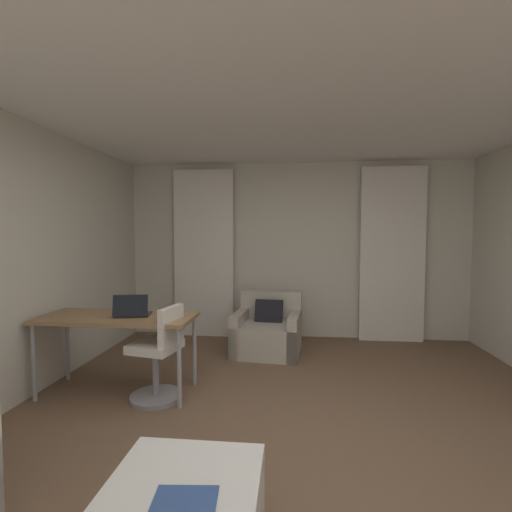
{
  "coord_description": "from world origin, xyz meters",
  "views": [
    {
      "loc": [
        -0.04,
        -2.47,
        1.53
      ],
      "look_at": [
        -0.44,
        1.5,
        1.3
      ],
      "focal_mm": 25.58,
      "sensor_mm": 36.0,
      "label": 1
    }
  ],
  "objects": [
    {
      "name": "wall_window",
      "position": [
        0.0,
        3.03,
        1.3
      ],
      "size": [
        5.12,
        0.06,
        2.6
      ],
      "color": "beige",
      "rests_on": "ground"
    },
    {
      "name": "magazine_open",
      "position": [
        -0.5,
        -1.0,
        0.38
      ],
      "size": [
        0.3,
        0.22,
        0.01
      ],
      "color": "#335193",
      "rests_on": "coffee_table"
    },
    {
      "name": "desk",
      "position": [
        -1.72,
        0.84,
        0.69
      ],
      "size": [
        1.47,
        0.6,
        0.76
      ],
      "color": "olive",
      "rests_on": "ground"
    },
    {
      "name": "curtain_left_panel",
      "position": [
        -1.38,
        2.9,
        1.25
      ],
      "size": [
        0.9,
        0.06,
        2.5
      ],
      "color": "silver",
      "rests_on": "ground"
    },
    {
      "name": "desk_chair",
      "position": [
        -1.27,
        0.73,
        0.39
      ],
      "size": [
        0.48,
        0.48,
        0.88
      ],
      "color": "gray",
      "rests_on": "ground"
    },
    {
      "name": "armchair",
      "position": [
        -0.36,
        2.21,
        0.26
      ],
      "size": [
        0.9,
        0.86,
        0.76
      ],
      "color": "#B2A899",
      "rests_on": "ground"
    },
    {
      "name": "curtain_right_panel",
      "position": [
        1.38,
        2.9,
        1.25
      ],
      "size": [
        0.9,
        0.06,
        2.5
      ],
      "color": "silver",
      "rests_on": "ground"
    },
    {
      "name": "ceiling",
      "position": [
        0.0,
        0.0,
        2.63
      ],
      "size": [
        5.12,
        6.12,
        0.06
      ],
      "primitive_type": "cube",
      "color": "white",
      "rests_on": "wall_left"
    },
    {
      "name": "laptop",
      "position": [
        -1.56,
        0.83,
        0.8
      ],
      "size": [
        0.36,
        0.3,
        0.22
      ],
      "color": "#2D2D33",
      "rests_on": "desk"
    },
    {
      "name": "ground_plane",
      "position": [
        0.0,
        0.0,
        0.0
      ],
      "size": [
        12.0,
        12.0,
        0.0
      ],
      "primitive_type": "plane",
      "color": "brown"
    }
  ]
}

